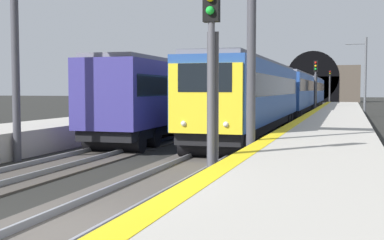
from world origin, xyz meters
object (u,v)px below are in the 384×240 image
object	(u,v)px
train_main_approaching	(293,92)
railway_signal_near	(211,66)
overhead_signal_gantry	(124,0)
catenary_mast_near	(365,76)
railway_signal_far	(330,85)
train_adjacent_platform	(243,92)
railway_signal_mid	(315,83)

from	to	relation	value
train_main_approaching	railway_signal_near	distance (m)	34.20
overhead_signal_gantry	catenary_mast_near	distance (m)	34.58
train_main_approaching	railway_signal_far	bearing A→B (deg)	176.80
train_main_approaching	train_adjacent_platform	distance (m)	4.49
railway_signal_near	railway_signal_far	bearing A→B (deg)	-180.00
train_main_approaching	railway_signal_far	size ratio (longest dim) A/B	10.30
railway_signal_far	overhead_signal_gantry	size ratio (longest dim) A/B	0.63
train_adjacent_platform	railway_signal_mid	world-z (taller)	railway_signal_mid
overhead_signal_gantry	railway_signal_mid	bearing A→B (deg)	-6.95
railway_signal_mid	overhead_signal_gantry	world-z (taller)	overhead_signal_gantry
train_main_approaching	railway_signal_far	xyz separation A→B (m)	(37.57, -1.80, 0.92)
railway_signal_near	railway_signal_far	size ratio (longest dim) A/B	0.93
railway_signal_far	catenary_mast_near	distance (m)	34.73
train_adjacent_platform	catenary_mast_near	bearing A→B (deg)	-74.93
railway_signal_far	train_adjacent_platform	bearing A→B (deg)	-9.50
railway_signal_near	catenary_mast_near	xyz separation A→B (m)	(37.27, -4.41, 0.61)
railway_signal_mid	overhead_signal_gantry	bearing A→B (deg)	-6.95
train_main_approaching	overhead_signal_gantry	bearing A→B (deg)	-4.69
train_main_approaching	railway_signal_mid	distance (m)	3.47
railway_signal_far	catenary_mast_near	world-z (taller)	catenary_mast_near
train_main_approaching	catenary_mast_near	world-z (taller)	catenary_mast_near
train_main_approaching	overhead_signal_gantry	distance (m)	30.60
catenary_mast_near	train_main_approaching	bearing A→B (deg)	116.73
railway_signal_near	catenary_mast_near	bearing A→B (deg)	173.25
railway_signal_near	railway_signal_far	world-z (taller)	railway_signal_far
overhead_signal_gantry	railway_signal_far	bearing A→B (deg)	-3.41
train_main_approaching	train_adjacent_platform	xyz separation A→B (m)	(-0.04, 4.49, -0.02)
railway_signal_near	catenary_mast_near	size ratio (longest dim) A/B	0.71
train_main_approaching	railway_signal_near	bearing A→B (deg)	2.56
overhead_signal_gantry	railway_signal_near	bearing A→B (deg)	-133.10
train_main_approaching	catenary_mast_near	xyz separation A→B (m)	(3.13, -6.21, 1.44)
catenary_mast_near	overhead_signal_gantry	bearing A→B (deg)	165.83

